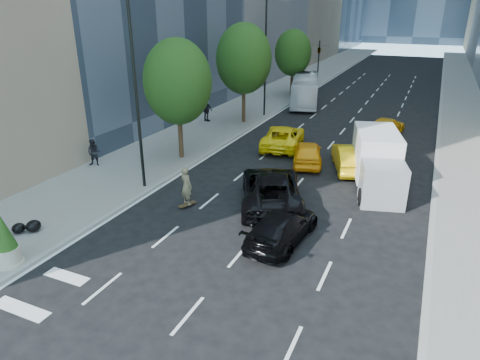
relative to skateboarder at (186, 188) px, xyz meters
The scene contains 22 objects.
ground 4.49m from the skateboarder, 43.15° to the right, with size 160.00×160.00×0.00m, color black.
sidewalk_left 27.63m from the skateboarder, 102.12° to the left, with size 6.00×120.00×0.15m, color slate.
sidewalk_right 30.07m from the skateboarder, 63.95° to the left, with size 4.00×120.00×0.15m, color slate.
lamp_near 5.84m from the skateboarder, 162.24° to the left, with size 2.13×0.22×10.00m.
lamp_far 19.85m from the skateboarder, 99.33° to the left, with size 2.13×0.22×10.00m.
tree_near 8.24m from the skateboarder, 123.69° to the left, with size 4.20×4.20×7.46m.
tree_mid 17.05m from the skateboarder, 104.04° to the left, with size 4.50×4.50×7.99m.
tree_far 29.50m from the skateboarder, 97.85° to the left, with size 3.90×3.90×6.92m.
traffic_signal 37.28m from the skateboarder, 94.94° to the left, with size 2.48×0.53×5.20m.
skateboarder is the anchor object (origin of this frame).
black_sedan_lincoln 4.19m from the skateboarder, 27.93° to the left, with size 2.86×6.19×1.72m, color black.
black_sedan_mercedes 5.54m from the skateboarder, 13.06° to the right, with size 1.89×4.65×1.35m, color black.
taxi_a 9.27m from the skateboarder, 66.48° to the left, with size 1.74×4.32×1.47m, color #F89C0D.
taxi_b 10.65m from the skateboarder, 53.63° to the left, with size 1.67×4.79×1.58m, color yellow.
taxi_c 11.18m from the skateboarder, 83.84° to the left, with size 2.53×5.48×1.52m, color yellow.
taxi_d 19.00m from the skateboarder, 67.08° to the left, with size 1.82×4.47×1.30m, color #E29F0B.
city_bus 26.00m from the skateboarder, 93.53° to the left, with size 2.41×10.32×2.87m, color white.
box_truck 10.43m from the skateboarder, 38.73° to the left, with size 3.72×6.47×2.92m.
pedestrian_a 8.36m from the skateboarder, 163.13° to the left, with size 0.81×0.63×1.67m, color black.
pedestrian_b 16.38m from the skateboarder, 114.95° to the left, with size 1.15×0.48×1.97m, color black.
planter_shrub 8.16m from the skateboarder, 114.64° to the right, with size 0.91×0.91×2.18m.
garbage_bags 7.22m from the skateboarder, 132.32° to the right, with size 1.04×1.00×0.51m.
Camera 1 is at (7.12, -13.46, 9.30)m, focal length 32.00 mm.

